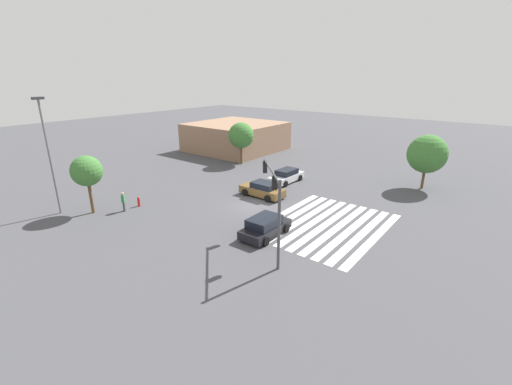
{
  "coord_description": "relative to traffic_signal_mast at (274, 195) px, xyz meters",
  "views": [
    {
      "loc": [
        -22.35,
        -17.39,
        11.02
      ],
      "look_at": [
        0.0,
        0.0,
        1.16
      ],
      "focal_mm": 24.0,
      "sensor_mm": 36.0,
      "label": 1
    }
  ],
  "objects": [
    {
      "name": "car_2",
      "position": [
        1.81,
        1.96,
        -3.32
      ],
      "size": [
        4.18,
        2.17,
        1.44
      ],
      "rotation": [
        0.0,
        0.0,
        0.02
      ],
      "color": "black",
      "rests_on": "ground_plane"
    },
    {
      "name": "corner_building",
      "position": [
        22.69,
        22.88,
        -1.98
      ],
      "size": [
        12.03,
        12.03,
        4.05
      ],
      "color": "#937056",
      "rests_on": "ground_plane"
    },
    {
      "name": "tree_corner_a",
      "position": [
        -3.61,
        15.85,
        -0.42
      ],
      "size": [
        2.48,
        2.48,
        4.86
      ],
      "color": "brown",
      "rests_on": "ground_plane"
    },
    {
      "name": "tree_corner_c",
      "position": [
        20.22,
        -4.24,
        -0.47
      ],
      "size": [
        3.77,
        3.77,
        5.43
      ],
      "color": "brown",
      "rests_on": "ground_plane"
    },
    {
      "name": "pedestrian",
      "position": [
        -1.81,
        14.1,
        -3.07
      ],
      "size": [
        0.41,
        0.41,
        1.69
      ],
      "rotation": [
        0.0,
        0.0,
        -0.78
      ],
      "color": "#38383D",
      "rests_on": "ground_plane"
    },
    {
      "name": "ground_plane",
      "position": [
        6.19,
        6.19,
        -4.01
      ],
      "size": [
        146.21,
        146.21,
        0.0
      ],
      "primitive_type": "plane",
      "color": "#47474C"
    },
    {
      "name": "crosswalk_markings",
      "position": [
        6.19,
        -0.64,
        -4.01
      ],
      "size": [
        10.71,
        8.2,
        0.01
      ],
      "rotation": [
        0.0,
        0.0,
        1.57
      ],
      "color": "silver",
      "rests_on": "ground_plane"
    },
    {
      "name": "street_light_pole_a",
      "position": [
        -5.32,
        17.93,
        1.51
      ],
      "size": [
        0.8,
        0.36,
        9.39
      ],
      "color": "slate",
      "rests_on": "ground_plane"
    },
    {
      "name": "car_1",
      "position": [
        8.32,
        7.05,
        -3.32
      ],
      "size": [
        2.09,
        4.38,
        1.44
      ],
      "rotation": [
        0.0,
        0.0,
        1.55
      ],
      "color": "brown",
      "rests_on": "ground_plane"
    },
    {
      "name": "car_0",
      "position": [
        13.52,
        7.78,
        -3.34
      ],
      "size": [
        4.53,
        2.05,
        1.41
      ],
      "rotation": [
        0.0,
        0.0,
        3.12
      ],
      "color": "silver",
      "rests_on": "ground_plane"
    },
    {
      "name": "fire_hydrant",
      "position": [
        -0.37,
        14.11,
        -3.58
      ],
      "size": [
        0.22,
        0.22,
        0.86
      ],
      "color": "red",
      "rests_on": "ground_plane"
    },
    {
      "name": "traffic_signal_mast",
      "position": [
        0.0,
        0.0,
        0.0
      ],
      "size": [
        4.22,
        4.22,
        5.55
      ],
      "rotation": [
        0.0,
        0.0,
        0.79
      ],
      "color": "#47474C",
      "rests_on": "ground_plane"
    },
    {
      "name": "tree_corner_b",
      "position": [
        16.55,
        16.63,
        -0.32
      ],
      "size": [
        3.21,
        3.21,
        5.31
      ],
      "color": "brown",
      "rests_on": "ground_plane"
    }
  ]
}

